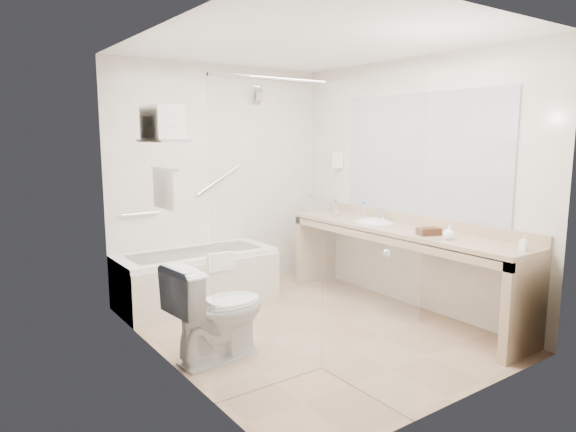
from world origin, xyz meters
TOP-DOWN VIEW (x-y plane):
  - floor at (0.00, 0.00)m, footprint 3.20×3.20m
  - ceiling at (0.00, 0.00)m, footprint 2.60×3.20m
  - wall_back at (0.00, 1.60)m, footprint 2.60×0.10m
  - wall_front at (0.00, -1.60)m, footprint 2.60×0.10m
  - wall_left at (-1.30, 0.00)m, footprint 0.10×3.20m
  - wall_right at (1.30, 0.00)m, footprint 0.10×3.20m
  - bathtub at (-0.50, 1.24)m, footprint 1.60×0.73m
  - grab_bar_short at (-0.95, 1.56)m, footprint 0.40×0.03m
  - grab_bar_long at (-0.05, 1.56)m, footprint 0.53×0.03m
  - shower_enclosure at (-0.63, -0.93)m, footprint 0.96×0.91m
  - towel_shelf at (-1.17, 0.35)m, footprint 0.24×0.55m
  - vanity_counter at (1.02, -0.15)m, footprint 0.55×2.70m
  - sink at (1.05, 0.25)m, footprint 0.40×0.52m
  - faucet at (1.20, 0.25)m, footprint 0.03×0.03m
  - mirror at (1.29, -0.15)m, footprint 0.02×2.00m
  - hairdryer_unit at (1.25, 1.05)m, footprint 0.08×0.10m
  - toilet at (-0.95, -0.09)m, footprint 0.83×0.52m
  - amenity_basket at (0.95, -0.56)m, footprint 0.23×0.19m
  - soap_bottle_a at (1.06, -1.40)m, footprint 0.06×0.12m
  - soap_bottle_b at (0.93, -0.79)m, footprint 0.11×0.13m
  - water_bottle_left at (0.89, 1.10)m, footprint 0.07×0.07m
  - water_bottle_mid at (0.98, 0.31)m, footprint 0.07×0.07m
  - water_bottle_right at (0.89, 0.67)m, footprint 0.06×0.06m
  - drinking_glass_near at (0.90, 0.31)m, footprint 0.08×0.08m
  - drinking_glass_far at (0.99, 0.76)m, footprint 0.09×0.09m

SIDE VIEW (x-z plane):
  - floor at x=0.00m, z-range 0.00..0.00m
  - bathtub at x=-0.50m, z-range -0.02..0.57m
  - toilet at x=-0.95m, z-range 0.00..0.77m
  - vanity_counter at x=1.02m, z-range 0.17..1.12m
  - sink at x=1.05m, z-range 0.75..0.89m
  - soap_bottle_a at x=1.06m, z-range 0.85..0.91m
  - amenity_basket at x=0.95m, z-range 0.85..0.91m
  - drinking_glass_far at x=0.99m, z-range 0.85..0.94m
  - drinking_glass_near at x=0.90m, z-range 0.85..0.94m
  - soap_bottle_b at x=0.93m, z-range 0.85..0.95m
  - faucet at x=1.20m, z-range 0.86..1.00m
  - water_bottle_right at x=0.89m, z-range 0.84..1.04m
  - water_bottle_mid at x=0.98m, z-range 0.84..1.05m
  - grab_bar_short at x=-0.95m, z-range 0.93..0.96m
  - water_bottle_left at x=0.89m, z-range 0.84..1.06m
  - shower_enclosure at x=-0.63m, z-range 0.01..2.12m
  - wall_back at x=0.00m, z-range 0.00..2.50m
  - wall_front at x=0.00m, z-range 0.00..2.50m
  - wall_left at x=-1.30m, z-range 0.00..2.50m
  - wall_right at x=1.30m, z-range 0.00..2.50m
  - grab_bar_long at x=-0.05m, z-range 1.09..1.41m
  - hairdryer_unit at x=1.25m, z-range 1.36..1.54m
  - mirror at x=1.29m, z-range 0.95..2.15m
  - towel_shelf at x=-1.17m, z-range 1.35..2.16m
  - ceiling at x=0.00m, z-range 2.45..2.55m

